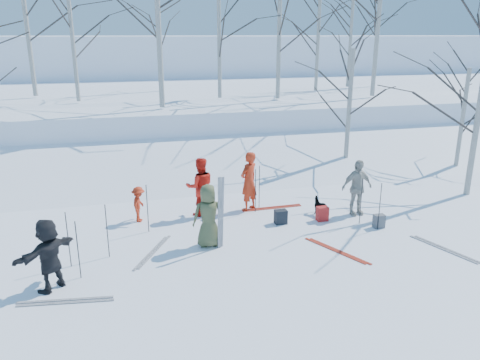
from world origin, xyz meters
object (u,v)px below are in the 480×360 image
object	(u,v)px
skier_red_seated	(139,204)
backpack_red	(322,214)
skier_red_north	(249,181)
skier_grey_west	(49,255)
skier_olive_center	(208,216)
skier_redor_behind	(200,187)
backpack_grey	(379,221)
skier_cream_east	(357,187)
dog	(322,206)
backpack_dark	(281,217)

from	to	relation	value
skier_red_seated	backpack_red	world-z (taller)	skier_red_seated
skier_red_north	skier_grey_west	size ratio (longest dim) A/B	1.15
skier_olive_center	skier_redor_behind	world-z (taller)	skier_redor_behind
skier_olive_center	backpack_grey	size ratio (longest dim) A/B	4.26
skier_red_north	backpack_red	world-z (taller)	skier_red_north
skier_cream_east	skier_grey_west	bearing A→B (deg)	-168.56
skier_olive_center	backpack_grey	xyz separation A→B (m)	(4.78, -0.05, -0.62)
skier_olive_center	backpack_grey	bearing A→B (deg)	-179.20
skier_cream_east	dog	distance (m)	1.17
skier_olive_center	dog	distance (m)	3.88
dog	skier_cream_east	bearing A→B (deg)	142.64
skier_olive_center	skier_red_north	xyz separation A→B (m)	(1.66, 2.21, 0.10)
skier_olive_center	skier_red_north	distance (m)	2.76
skier_cream_east	skier_red_seated	bearing A→B (deg)	166.28
skier_redor_behind	skier_red_north	bearing A→B (deg)	-176.69
skier_red_seated	backpack_dark	bearing A→B (deg)	-90.04
dog	skier_red_north	bearing A→B (deg)	-51.94
dog	backpack_red	size ratio (longest dim) A/B	1.49
skier_red_seated	dog	xyz separation A→B (m)	(5.26, -0.85, -0.25)
skier_cream_east	dog	xyz separation A→B (m)	(-1.00, 0.20, -0.57)
skier_grey_west	dog	world-z (taller)	skier_grey_west
skier_cream_east	skier_grey_west	xyz separation A→B (m)	(-8.23, -2.29, -0.05)
dog	backpack_red	distance (m)	0.46
skier_olive_center	skier_red_seated	xyz separation A→B (m)	(-1.62, 2.09, -0.29)
skier_redor_behind	skier_red_seated	xyz separation A→B (m)	(-1.79, -0.07, -0.35)
backpack_red	skier_redor_behind	bearing A→B (deg)	157.78
skier_cream_east	backpack_red	bearing A→B (deg)	-173.17
skier_red_north	dog	bearing A→B (deg)	118.37
skier_redor_behind	skier_cream_east	distance (m)	4.60
backpack_red	backpack_grey	world-z (taller)	backpack_red
skier_red_north	backpack_red	xyz separation A→B (m)	(1.81, -1.39, -0.70)
skier_grey_west	backpack_red	distance (m)	7.38
skier_olive_center	skier_cream_east	xyz separation A→B (m)	(4.64, 1.04, 0.03)
skier_red_seated	dog	distance (m)	5.33
skier_red_seated	skier_cream_east	size ratio (longest dim) A/B	0.62
skier_red_seated	backpack_dark	size ratio (longest dim) A/B	2.58
skier_cream_east	backpack_grey	bearing A→B (deg)	-86.46
skier_olive_center	skier_redor_behind	size ratio (longest dim) A/B	0.93
skier_red_north	backpack_grey	size ratio (longest dim) A/B	4.78
backpack_red	skier_cream_east	bearing A→B (deg)	10.96
dog	backpack_dark	xyz separation A→B (m)	(-1.40, -0.33, -0.06)
skier_red_north	skier_redor_behind	world-z (taller)	skier_red_north
backpack_grey	skier_red_seated	bearing A→B (deg)	161.45
skier_olive_center	skier_redor_behind	distance (m)	2.17
dog	backpack_dark	bearing A→B (deg)	-12.73
skier_cream_east	backpack_grey	distance (m)	1.28
dog	backpack_grey	xyz separation A→B (m)	(1.14, -1.29, -0.07)
skier_redor_behind	skier_cream_east	world-z (taller)	skier_redor_behind
skier_grey_west	backpack_grey	distance (m)	8.48
skier_cream_east	backpack_dark	distance (m)	2.48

